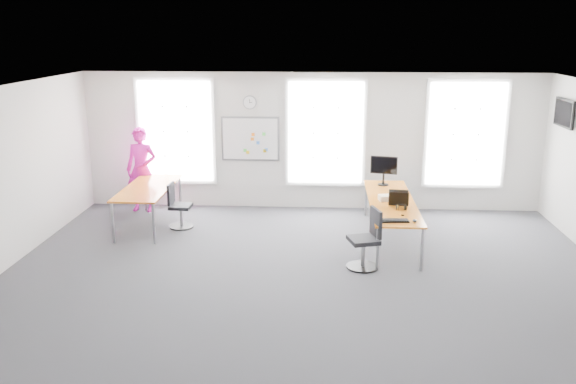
# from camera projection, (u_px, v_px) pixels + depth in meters

# --- Properties ---
(floor) EXTENTS (10.00, 10.00, 0.00)m
(floor) POSITION_uv_depth(u_px,v_px,m) (305.00, 277.00, 9.87)
(floor) COLOR #2C2C32
(floor) RESTS_ON ground
(ceiling) EXTENTS (10.00, 10.00, 0.00)m
(ceiling) POSITION_uv_depth(u_px,v_px,m) (307.00, 90.00, 9.09)
(ceiling) COLOR white
(ceiling) RESTS_ON ground
(wall_back) EXTENTS (10.00, 0.00, 10.00)m
(wall_back) POSITION_uv_depth(u_px,v_px,m) (312.00, 142.00, 13.34)
(wall_back) COLOR silver
(wall_back) RESTS_ON ground
(wall_front) EXTENTS (10.00, 0.00, 10.00)m
(wall_front) POSITION_uv_depth(u_px,v_px,m) (292.00, 297.00, 5.63)
(wall_front) COLOR silver
(wall_front) RESTS_ON ground
(window_left) EXTENTS (1.60, 0.06, 2.20)m
(window_left) POSITION_uv_depth(u_px,v_px,m) (176.00, 131.00, 13.43)
(window_left) COLOR silver
(window_left) RESTS_ON wall_back
(window_mid) EXTENTS (1.60, 0.06, 2.20)m
(window_mid) POSITION_uv_depth(u_px,v_px,m) (326.00, 133.00, 13.24)
(window_mid) COLOR silver
(window_mid) RESTS_ON wall_back
(window_right) EXTENTS (1.60, 0.06, 2.20)m
(window_right) POSITION_uv_depth(u_px,v_px,m) (465.00, 134.00, 13.06)
(window_right) COLOR silver
(window_right) RESTS_ON wall_back
(desk_right) EXTENTS (0.84, 3.17, 0.77)m
(desk_right) POSITION_uv_depth(u_px,v_px,m) (391.00, 203.00, 11.44)
(desk_right) COLOR orange
(desk_right) RESTS_ON ground
(desk_left) EXTENTS (0.90, 2.24, 0.82)m
(desk_left) POSITION_uv_depth(u_px,v_px,m) (148.00, 190.00, 12.26)
(desk_left) COLOR orange
(desk_left) RESTS_ON ground
(chair_right) EXTENTS (0.57, 0.57, 1.02)m
(chair_right) POSITION_uv_depth(u_px,v_px,m) (367.00, 242.00, 10.15)
(chair_right) COLOR black
(chair_right) RESTS_ON ground
(chair_left) EXTENTS (0.49, 0.49, 0.91)m
(chair_left) POSITION_uv_depth(u_px,v_px,m) (178.00, 208.00, 12.25)
(chair_left) COLOR black
(chair_left) RESTS_ON ground
(person) EXTENTS (0.71, 0.50, 1.85)m
(person) POSITION_uv_depth(u_px,v_px,m) (142.00, 170.00, 13.24)
(person) COLOR #CB169A
(person) RESTS_ON ground
(whiteboard) EXTENTS (1.20, 0.03, 0.90)m
(whiteboard) POSITION_uv_depth(u_px,v_px,m) (250.00, 139.00, 13.37)
(whiteboard) COLOR white
(whiteboard) RESTS_ON wall_back
(wall_clock) EXTENTS (0.30, 0.04, 0.30)m
(wall_clock) POSITION_uv_depth(u_px,v_px,m) (250.00, 102.00, 13.17)
(wall_clock) COLOR gray
(wall_clock) RESTS_ON wall_back
(tv) EXTENTS (0.06, 0.90, 0.55)m
(tv) POSITION_uv_depth(u_px,v_px,m) (565.00, 113.00, 11.88)
(tv) COLOR black
(tv) RESTS_ON wall_right
(keyboard) EXTENTS (0.51, 0.22, 0.02)m
(keyboard) POSITION_uv_depth(u_px,v_px,m) (394.00, 221.00, 10.19)
(keyboard) COLOR black
(keyboard) RESTS_ON desk_right
(mouse) EXTENTS (0.09, 0.13, 0.04)m
(mouse) POSITION_uv_depth(u_px,v_px,m) (415.00, 221.00, 10.16)
(mouse) COLOR black
(mouse) RESTS_ON desk_right
(lens_cap) EXTENTS (0.07, 0.07, 0.01)m
(lens_cap) POSITION_uv_depth(u_px,v_px,m) (403.00, 215.00, 10.52)
(lens_cap) COLOR black
(lens_cap) RESTS_ON desk_right
(headphones) EXTENTS (0.18, 0.10, 0.11)m
(headphones) POSITION_uv_depth(u_px,v_px,m) (401.00, 207.00, 10.83)
(headphones) COLOR black
(headphones) RESTS_ON desk_right
(laptop_sleeve) EXTENTS (0.36, 0.23, 0.29)m
(laptop_sleeve) POSITION_uv_depth(u_px,v_px,m) (399.00, 198.00, 11.05)
(laptop_sleeve) COLOR black
(laptop_sleeve) RESTS_ON desk_right
(paper_stack) EXTENTS (0.33, 0.27, 0.10)m
(paper_stack) POSITION_uv_depth(u_px,v_px,m) (387.00, 198.00, 11.43)
(paper_stack) COLOR beige
(paper_stack) RESTS_ON desk_right
(monitor) EXTENTS (0.54, 0.22, 0.61)m
(monitor) POSITION_uv_depth(u_px,v_px,m) (384.00, 168.00, 12.45)
(monitor) COLOR black
(monitor) RESTS_ON desk_right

